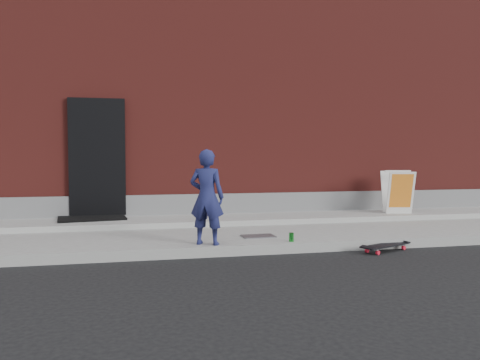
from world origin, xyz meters
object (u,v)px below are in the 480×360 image
object	(u,v)px
child	(207,197)
soda_can	(291,237)
skateboard	(386,246)
pizza_sign	(398,192)

from	to	relation	value
child	soda_can	size ratio (longest dim) A/B	10.36
skateboard	pizza_sign	distance (m)	2.88
skateboard	pizza_sign	bearing A→B (deg)	55.70
soda_can	pizza_sign	bearing A→B (deg)	34.69
child	skateboard	world-z (taller)	child
soda_can	skateboard	bearing A→B (deg)	-10.87
child	soda_can	bearing A→B (deg)	-157.94
skateboard	child	bearing A→B (deg)	173.11
child	soda_can	world-z (taller)	child
skateboard	soda_can	xyz separation A→B (m)	(-1.39, 0.27, 0.13)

